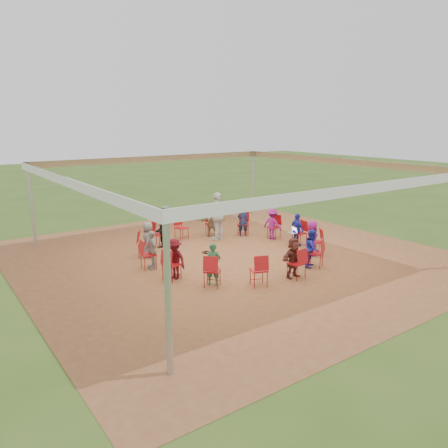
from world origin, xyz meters
TOP-DOWN VIEW (x-y plane):
  - ground at (0.00, 0.00)m, footprint 80.00×80.00m
  - dirt_patch at (0.00, 0.00)m, footprint 13.00×13.00m
  - tent at (0.00, 0.00)m, footprint 10.33×10.33m
  - chair_0 at (2.79, -0.39)m, footprint 0.49×0.48m
  - chair_1 at (2.69, 0.86)m, footprint 0.55×0.53m
  - chair_2 at (2.04, 1.94)m, footprint 0.61×0.61m
  - chair_3 at (1.00, 2.64)m, footprint 0.55×0.56m
  - chair_4 at (-0.24, 2.81)m, footprint 0.46×0.47m
  - chair_5 at (-1.44, 2.43)m, footprint 0.59×0.59m
  - chair_6 at (-2.35, 1.56)m, footprint 0.60×0.59m
  - chair_7 at (-2.79, 0.39)m, footprint 0.49×0.48m
  - chair_8 at (-2.69, -0.86)m, footprint 0.55×0.53m
  - chair_9 at (-2.04, -1.94)m, footprint 0.61×0.61m
  - chair_10 at (-1.00, -2.64)m, footprint 0.55×0.56m
  - chair_11 at (0.24, -2.81)m, footprint 0.46×0.47m
  - chair_12 at (1.44, -2.43)m, footprint 0.59×0.59m
  - chair_13 at (2.35, -1.56)m, footprint 0.60×0.59m
  - person_seated_0 at (2.68, -0.37)m, footprint 0.44×0.73m
  - person_seated_1 at (2.57, 0.83)m, footprint 0.59×0.83m
  - person_seated_2 at (1.96, 1.86)m, footprint 0.50×0.50m
  - person_seated_3 at (0.96, 2.53)m, footprint 1.16×0.76m
  - person_seated_4 at (-1.38, 2.32)m, footprint 0.65×0.57m
  - person_seated_5 at (-2.25, 1.49)m, footprint 0.58×0.65m
  - person_seated_6 at (-2.68, 0.37)m, footprint 0.44×0.73m
  - person_seated_7 at (-2.57, -0.83)m, footprint 0.59×0.83m
  - person_seated_8 at (-1.96, -1.86)m, footprint 0.50×0.50m
  - person_seated_9 at (0.23, -2.69)m, footprint 1.11×0.50m
  - person_seated_10 at (1.38, -2.32)m, footprint 0.65×0.57m
  - person_seated_11 at (2.25, -1.49)m, footprint 0.58×0.65m
  - standing_person at (0.84, 1.94)m, footprint 1.15×0.77m
  - cable_coil at (-0.45, 0.74)m, footprint 0.37×0.37m
  - laptop at (2.51, -0.35)m, footprint 0.29×0.35m

SIDE VIEW (x-z plane):
  - ground at x=0.00m, z-range 0.00..0.00m
  - dirt_patch at x=0.00m, z-range 0.01..0.01m
  - cable_coil at x=-0.45m, z-range 0.01..0.03m
  - chair_0 at x=2.79m, z-range 0.00..0.90m
  - chair_1 at x=2.69m, z-range 0.00..0.90m
  - chair_2 at x=2.04m, z-range 0.00..0.90m
  - chair_3 at x=1.00m, z-range 0.00..0.90m
  - chair_4 at x=-0.24m, z-range 0.00..0.90m
  - chair_5 at x=-1.44m, z-range 0.00..0.90m
  - chair_6 at x=-2.35m, z-range 0.00..0.90m
  - chair_7 at x=-2.79m, z-range 0.00..0.90m
  - chair_8 at x=-2.69m, z-range 0.00..0.90m
  - chair_9 at x=-2.04m, z-range 0.00..0.90m
  - chair_10 at x=-1.00m, z-range 0.00..0.90m
  - chair_11 at x=0.24m, z-range 0.00..0.90m
  - chair_12 at x=1.44m, z-range 0.00..0.90m
  - chair_13 at x=2.35m, z-range 0.00..0.90m
  - laptop at x=2.51m, z-range 0.45..0.67m
  - person_seated_0 at x=2.68m, z-range 0.01..1.17m
  - person_seated_1 at x=2.57m, z-range 0.01..1.17m
  - person_seated_2 at x=1.96m, z-range 0.01..1.17m
  - person_seated_3 at x=0.96m, z-range 0.01..1.17m
  - person_seated_4 at x=-1.38m, z-range 0.01..1.17m
  - person_seated_5 at x=-2.25m, z-range 0.01..1.17m
  - person_seated_6 at x=-2.68m, z-range 0.01..1.17m
  - person_seated_7 at x=-2.57m, z-range 0.01..1.17m
  - person_seated_8 at x=-1.96m, z-range 0.01..1.17m
  - person_seated_9 at x=0.23m, z-range 0.01..1.17m
  - person_seated_10 at x=1.38m, z-range 0.01..1.17m
  - person_seated_11 at x=2.25m, z-range 0.01..1.17m
  - standing_person at x=0.84m, z-range 0.01..1.81m
  - tent at x=0.00m, z-range 0.87..3.87m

